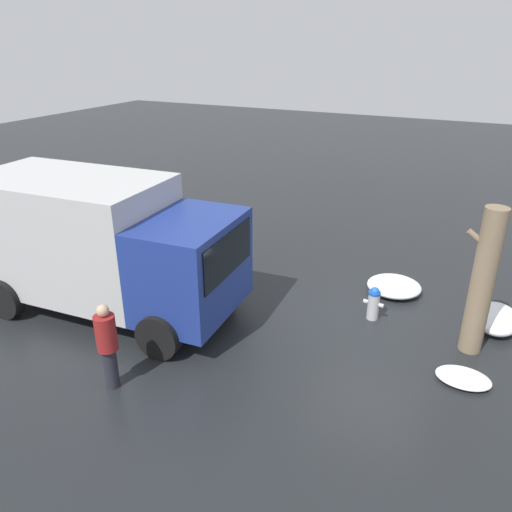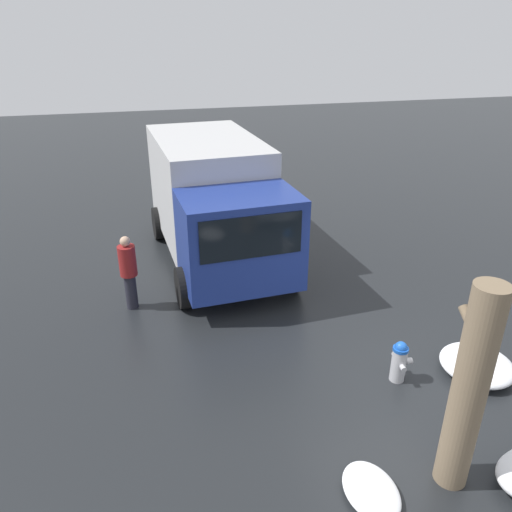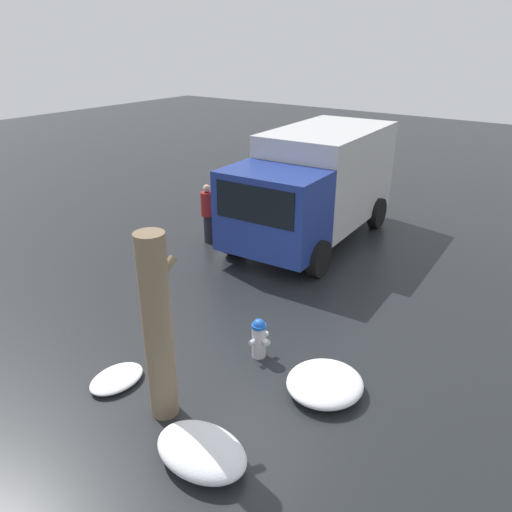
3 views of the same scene
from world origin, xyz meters
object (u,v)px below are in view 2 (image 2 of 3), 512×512
at_px(fire_hydrant, 399,361).
at_px(tree_trunk, 469,391).
at_px(delivery_truck, 214,198).
at_px(pedestrian, 128,270).

xyz_separation_m(fire_hydrant, tree_trunk, (-2.02, 0.32, 1.09)).
distance_m(fire_hydrant, delivery_truck, 6.09).
xyz_separation_m(tree_trunk, pedestrian, (5.59, 3.99, -0.59)).
relative_size(tree_trunk, pedestrian, 1.79).
bearing_deg(fire_hydrant, pedestrian, 147.43).
relative_size(tree_trunk, delivery_truck, 0.49).
distance_m(tree_trunk, pedestrian, 6.89).
xyz_separation_m(tree_trunk, delivery_truck, (7.59, 1.80, 0.13)).
bearing_deg(delivery_truck, pedestrian, 39.07).
bearing_deg(delivery_truck, fire_hydrant, 107.43).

